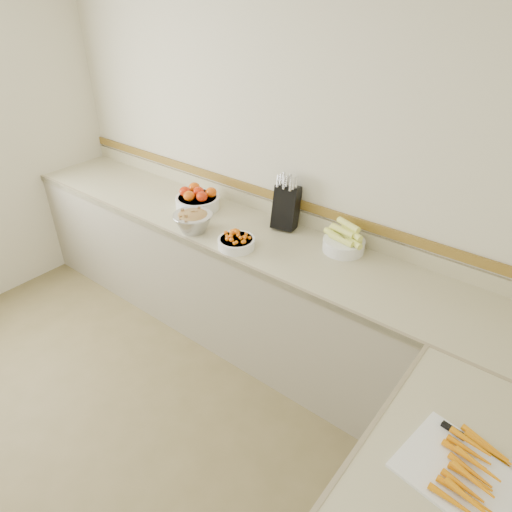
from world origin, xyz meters
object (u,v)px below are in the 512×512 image
Objects in this scene: corn_bowl at (344,242)px; tomato_bowl at (197,199)px; knife_block at (286,206)px; rhubarb_bowl at (193,220)px; cherry_tomato_bowl at (236,241)px; cutting_board at (467,472)px.

tomato_bowl is at bearing -173.66° from corn_bowl.
knife_block is 0.47m from corn_bowl.
knife_block is at bearing 43.91° from rhubarb_bowl.
rhubarb_bowl reaches higher than cherry_tomato_bowl.
knife_block is 1.33× the size of corn_bowl.
tomato_bowl reaches higher than cherry_tomato_bowl.
cutting_board is at bearing -35.56° from knife_block.
cherry_tomato_bowl is at bearing -144.89° from corn_bowl.
cherry_tomato_bowl reaches higher than cutting_board.
knife_block is at bearing 13.32° from tomato_bowl.
knife_block reaches higher than cherry_tomato_bowl.
tomato_bowl is at bearing 156.51° from cherry_tomato_bowl.
cherry_tomato_bowl is 0.89× the size of rhubarb_bowl.
corn_bowl reaches higher than cherry_tomato_bowl.
cutting_board is (1.07, -1.06, -0.04)m from corn_bowl.
tomato_bowl is 0.65m from cherry_tomato_bowl.
cherry_tomato_bowl is 0.37m from rhubarb_bowl.
tomato_bowl reaches higher than rhubarb_bowl.
knife_block is 0.70m from tomato_bowl.
tomato_bowl is 1.15m from corn_bowl.
corn_bowl is (0.46, -0.03, -0.09)m from knife_block.
tomato_bowl is at bearing -166.68° from knife_block.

